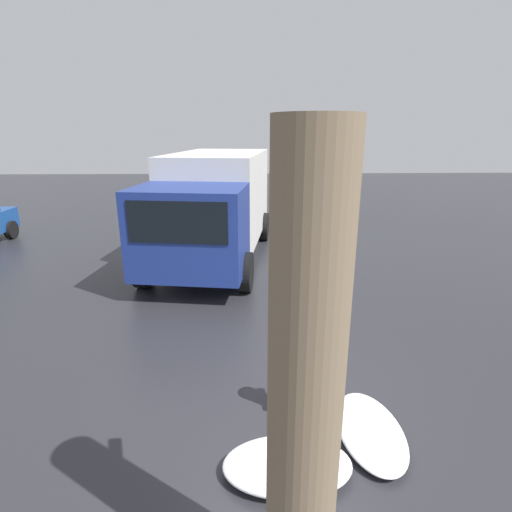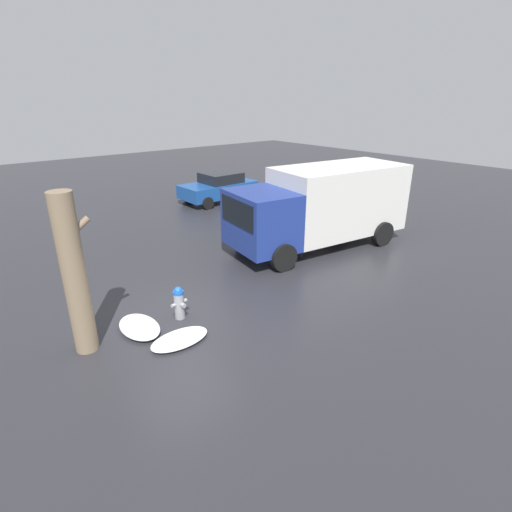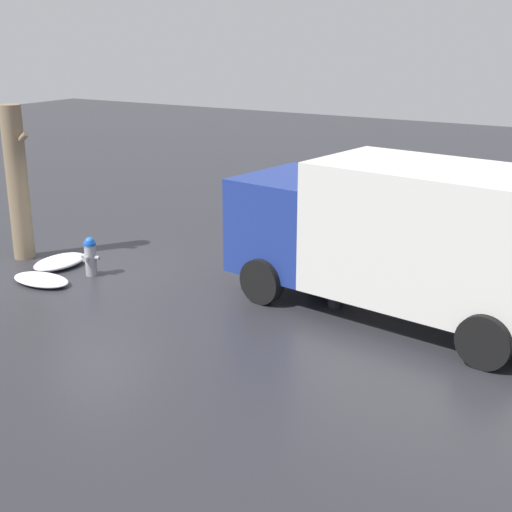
{
  "view_description": "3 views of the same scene",
  "coord_description": "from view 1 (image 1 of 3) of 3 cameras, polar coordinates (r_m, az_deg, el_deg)",
  "views": [
    {
      "loc": [
        -4.35,
        0.53,
        3.45
      ],
      "look_at": [
        3.58,
        0.27,
        0.96
      ],
      "focal_mm": 28.0,
      "sensor_mm": 36.0,
      "label": 1
    },
    {
      "loc": [
        -4.09,
        -7.96,
        5.22
      ],
      "look_at": [
        2.94,
        0.55,
        0.75
      ],
      "focal_mm": 28.0,
      "sensor_mm": 36.0,
      "label": 2
    },
    {
      "loc": [
        10.56,
        -10.77,
        5.13
      ],
      "look_at": [
        3.99,
        0.3,
        1.01
      ],
      "focal_mm": 50.0,
      "sensor_mm": 36.0,
      "label": 3
    }
  ],
  "objects": [
    {
      "name": "snow_pile_curbside",
      "position": [
        4.73,
        4.51,
        -27.62
      ],
      "size": [
        0.83,
        1.36,
        0.21
      ],
      "color": "white",
      "rests_on": "ground_plane"
    },
    {
      "name": "pedestrian",
      "position": [
        10.0,
        -4.75,
        2.97
      ],
      "size": [
        0.38,
        0.38,
        1.76
      ],
      "rotation": [
        0.0,
        0.0,
        5.56
      ],
      "color": "#23232D",
      "rests_on": "ground_plane"
    },
    {
      "name": "fire_hydrant",
      "position": [
        5.32,
        4.36,
        -17.04
      ],
      "size": [
        0.46,
        0.36,
        0.86
      ],
      "rotation": [
        0.0,
        0.0,
        4.84
      ],
      "color": "gray",
      "rests_on": "ground_plane"
    },
    {
      "name": "tree_trunk",
      "position": [
        2.73,
        7.0,
        -20.45
      ],
      "size": [
        0.73,
        0.48,
        3.53
      ],
      "color": "#7F6B51",
      "rests_on": "ground_plane"
    },
    {
      "name": "snow_pile_by_hydrant",
      "position": [
        5.29,
        15.99,
        -22.83
      ],
      "size": [
        1.39,
        0.76,
        0.17
      ],
      "color": "white",
      "rests_on": "ground_plane"
    },
    {
      "name": "delivery_truck",
      "position": [
        11.18,
        -5.89,
        7.66
      ],
      "size": [
        6.94,
        3.38,
        2.87
      ],
      "rotation": [
        0.0,
        0.0,
        1.43
      ],
      "color": "navy",
      "rests_on": "ground_plane"
    },
    {
      "name": "ground_plane",
      "position": [
        5.58,
        4.21,
        -20.8
      ],
      "size": [
        60.0,
        60.0,
        0.0
      ],
      "primitive_type": "plane",
      "color": "#28282D"
    }
  ]
}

